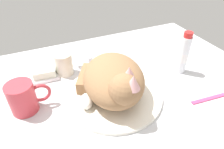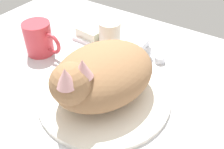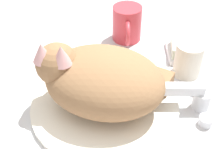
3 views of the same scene
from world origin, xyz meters
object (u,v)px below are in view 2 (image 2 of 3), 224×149
(coffee_mug, at_px, (39,39))
(rinse_cup, at_px, (110,35))
(faucet, at_px, (143,51))
(cat, at_px, (100,74))
(soap_bar, at_px, (90,33))

(coffee_mug, distance_m, rinse_cup, 0.20)
(faucet, xyz_separation_m, coffee_mug, (-0.25, -0.13, 0.02))
(cat, bearing_deg, faucet, 88.74)
(faucet, distance_m, rinse_cup, 0.11)
(cat, relative_size, rinse_cup, 3.60)
(coffee_mug, distance_m, soap_bar, 0.15)
(coffee_mug, relative_size, rinse_cup, 1.49)
(faucet, height_order, soap_bar, faucet)
(cat, bearing_deg, coffee_mug, 166.26)
(rinse_cup, height_order, soap_bar, rinse_cup)
(faucet, relative_size, cat, 0.42)
(faucet, bearing_deg, soap_bar, 179.50)
(coffee_mug, bearing_deg, faucet, 27.16)
(rinse_cup, bearing_deg, soap_bar, -178.09)
(faucet, bearing_deg, rinse_cup, 177.94)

